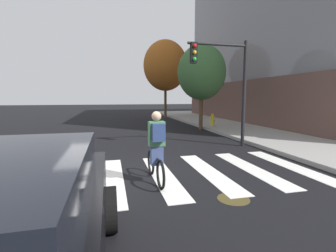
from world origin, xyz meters
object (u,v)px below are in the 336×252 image
cyclist (156,148)px  street_tree_near (202,72)px  manhole_cover (233,199)px  street_tree_mid (165,66)px  fire_hydrant (212,120)px  traffic_light_near (226,75)px

cyclist → street_tree_near: (4.43, 8.56, 2.64)m
manhole_cover → cyclist: bearing=136.7°
street_tree_near → street_tree_mid: street_tree_mid is taller
fire_hydrant → street_tree_near: bearing=-152.9°
traffic_light_near → fire_hydrant: 6.47m
manhole_cover → street_tree_mid: 19.20m
traffic_light_near → street_tree_near: 5.31m
cyclist → street_tree_mid: size_ratio=0.23×
fire_hydrant → street_tree_mid: 9.24m
traffic_light_near → cyclist: bearing=-135.2°
cyclist → fire_hydrant: 10.58m
street_tree_near → traffic_light_near: bearing=-101.1°
fire_hydrant → manhole_cover: bearing=-111.8°
cyclist → traffic_light_near: size_ratio=0.41×
manhole_cover → street_tree_mid: street_tree_mid is taller
manhole_cover → street_tree_near: size_ratio=0.12×
street_tree_near → fire_hydrant: bearing=27.1°
traffic_light_near → fire_hydrant: bearing=70.4°
traffic_light_near → street_tree_near: street_tree_near is taller
traffic_light_near → street_tree_near: (1.02, 5.17, 0.62)m
cyclist → street_tree_mid: 18.07m
manhole_cover → cyclist: size_ratio=0.37×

